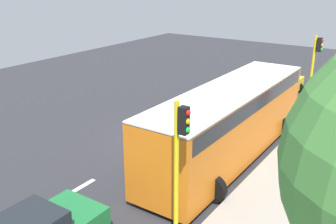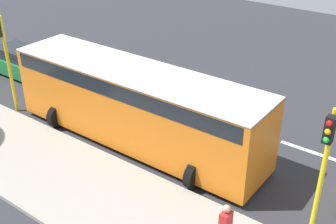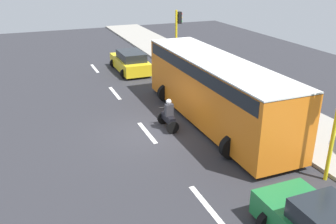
{
  "view_description": "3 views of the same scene",
  "coord_description": "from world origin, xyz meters",
  "views": [
    {
      "loc": [
        9.95,
        -14.28,
        7.63
      ],
      "look_at": [
        0.35,
        -0.13,
        1.52
      ],
      "focal_mm": 41.41,
      "sensor_mm": 36.0,
      "label": 1
    },
    {
      "loc": [
        14.87,
        9.99,
        9.56
      ],
      "look_at": [
        2.01,
        0.5,
        0.88
      ],
      "focal_mm": 46.37,
      "sensor_mm": 36.0,
      "label": 2
    },
    {
      "loc": [
        -4.91,
        -14.77,
        7.39
      ],
      "look_at": [
        0.73,
        -0.78,
        1.23
      ],
      "focal_mm": 39.47,
      "sensor_mm": 36.0,
      "label": 3
    }
  ],
  "objects": [
    {
      "name": "car_yellow_cab",
      "position": [
        2.25,
        10.18,
        0.71
      ],
      "size": [
        2.28,
        4.48,
        1.52
      ],
      "color": "yellow",
      "rests_on": "ground"
    },
    {
      "name": "ground_plane",
      "position": [
        0.0,
        0.0,
        -0.05
      ],
      "size": [
        40.0,
        60.0,
        0.1
      ],
      "primitive_type": "cube",
      "color": "#2D2D33"
    },
    {
      "name": "traffic_light_corner",
      "position": [
        4.85,
        7.71,
        2.93
      ],
      "size": [
        0.49,
        0.24,
        4.5
      ],
      "color": "yellow",
      "rests_on": "ground"
    },
    {
      "name": "lane_stripe_mid",
      "position": [
        0.0,
        0.0,
        0.01
      ],
      "size": [
        0.2,
        2.4,
        0.01
      ],
      "primitive_type": "cube",
      "color": "white",
      "rests_on": "ground"
    },
    {
      "name": "lane_stripe_south",
      "position": [
        0.0,
        6.0,
        0.01
      ],
      "size": [
        0.2,
        2.4,
        0.01
      ],
      "primitive_type": "cube",
      "color": "white",
      "rests_on": "ground"
    },
    {
      "name": "pedestrian_near_signal",
      "position": [
        6.71,
        5.93,
        1.06
      ],
      "size": [
        0.4,
        0.24,
        1.69
      ],
      "color": "#3F3F3F",
      "rests_on": "sidewalk"
    },
    {
      "name": "lane_stripe_north",
      "position": [
        0.0,
        -6.0,
        0.01
      ],
      "size": [
        0.2,
        2.4,
        0.01
      ],
      "primitive_type": "cube",
      "color": "white",
      "rests_on": "ground"
    },
    {
      "name": "sidewalk",
      "position": [
        7.0,
        0.0,
        0.07
      ],
      "size": [
        4.0,
        60.0,
        0.15
      ],
      "primitive_type": "cube",
      "color": "#9E998E",
      "rests_on": "ground"
    },
    {
      "name": "motorcycle",
      "position": [
        1.08,
        0.04,
        0.64
      ],
      "size": [
        0.6,
        1.3,
        1.53
      ],
      "color": "black",
      "rests_on": "ground"
    },
    {
      "name": "lane_stripe_far_south",
      "position": [
        0.0,
        12.0,
        0.01
      ],
      "size": [
        0.2,
        2.4,
        0.01
      ],
      "primitive_type": "cube",
      "color": "white",
      "rests_on": "ground"
    },
    {
      "name": "city_bus",
      "position": [
        3.47,
        -0.0,
        1.85
      ],
      "size": [
        3.2,
        11.0,
        3.16
      ],
      "color": "orange",
      "rests_on": "ground"
    }
  ]
}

